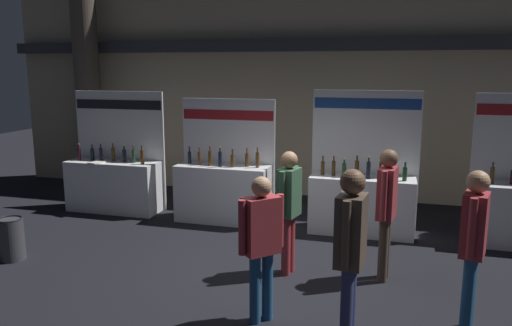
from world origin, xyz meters
The scene contains 11 objects.
ground_plane centered at (0.00, 0.00, 0.00)m, with size 29.34×29.34×0.00m, color black.
hall_colonnade centered at (0.00, 4.34, 2.90)m, with size 14.67×1.10×5.89m.
exhibitor_booth_0 centered at (-3.68, 2.14, 0.60)m, with size 1.91×0.73×2.34m.
exhibitor_booth_1 centered at (-1.38, 2.08, 0.60)m, with size 1.79×0.66×2.23m.
exhibitor_booth_2 centered at (1.11, 2.09, 0.60)m, with size 1.83×0.66×2.41m.
trash_bin centered at (-3.76, -0.56, 0.32)m, with size 0.37×0.37×0.64m.
visitor_1 centered at (1.53, 0.20, 1.05)m, with size 0.26×0.55×1.77m.
visitor_3 centered at (0.26, 0.06, 1.01)m, with size 0.30×0.50×1.70m.
visitor_4 centered at (2.43, -0.93, 1.05)m, with size 0.31×0.50×1.76m.
visitor_5 centered at (1.23, -1.63, 1.12)m, with size 0.30×0.52×1.85m.
visitor_6 centered at (0.25, -1.32, 0.98)m, with size 0.43×0.43×1.65m.
Camera 1 is at (1.58, -6.27, 2.79)m, focal length 34.83 mm.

